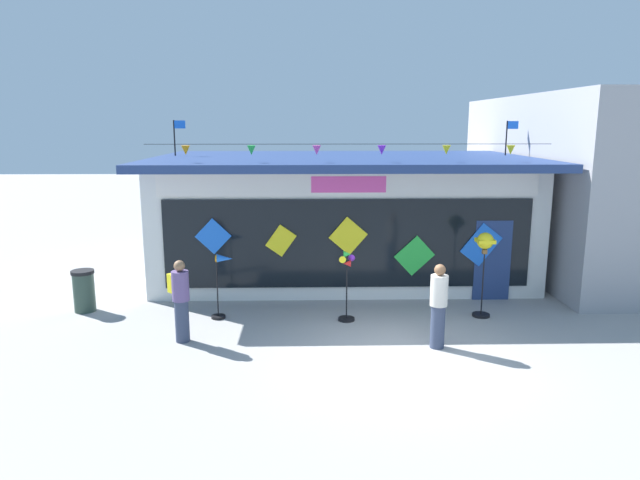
% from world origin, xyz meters
% --- Properties ---
extents(ground_plane, '(80.00, 80.00, 0.00)m').
position_xyz_m(ground_plane, '(0.00, 0.00, 0.00)').
color(ground_plane, '#9E9B99').
extents(kite_shop_building, '(10.33, 6.57, 4.41)m').
position_xyz_m(kite_shop_building, '(-0.79, 6.21, 1.73)').
color(kite_shop_building, silver).
rests_on(kite_shop_building, ground_plane).
extents(wind_spinner_far_left, '(0.54, 0.32, 1.47)m').
position_xyz_m(wind_spinner_far_left, '(-3.70, 2.20, 0.94)').
color(wind_spinner_far_left, black).
rests_on(wind_spinner_far_left, ground_plane).
extents(wind_spinner_left, '(0.37, 0.37, 1.60)m').
position_xyz_m(wind_spinner_left, '(-0.92, 1.95, 0.92)').
color(wind_spinner_left, black).
rests_on(wind_spinner_left, ground_plane).
extents(wind_spinner_center_left, '(0.40, 0.40, 1.94)m').
position_xyz_m(wind_spinner_center_left, '(2.17, 2.17, 1.52)').
color(wind_spinner_center_left, black).
rests_on(wind_spinner_center_left, ground_plane).
extents(person_near_camera, '(0.46, 0.46, 1.68)m').
position_xyz_m(person_near_camera, '(-4.32, 0.82, 0.89)').
color(person_near_camera, '#333D56').
rests_on(person_near_camera, ground_plane).
extents(person_mid_plaza, '(0.34, 0.34, 1.68)m').
position_xyz_m(person_mid_plaza, '(0.74, 0.36, 0.86)').
color(person_mid_plaza, '#333D56').
rests_on(person_mid_plaza, ground_plane).
extents(trash_bin, '(0.52, 0.52, 0.98)m').
position_xyz_m(trash_bin, '(-7.00, 2.77, 0.50)').
color(trash_bin, '#2D4238').
rests_on(trash_bin, ground_plane).
extents(neighbour_building, '(7.59, 9.94, 5.13)m').
position_xyz_m(neighbour_building, '(8.27, 7.23, 2.56)').
color(neighbour_building, '#99999E').
rests_on(neighbour_building, ground_plane).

